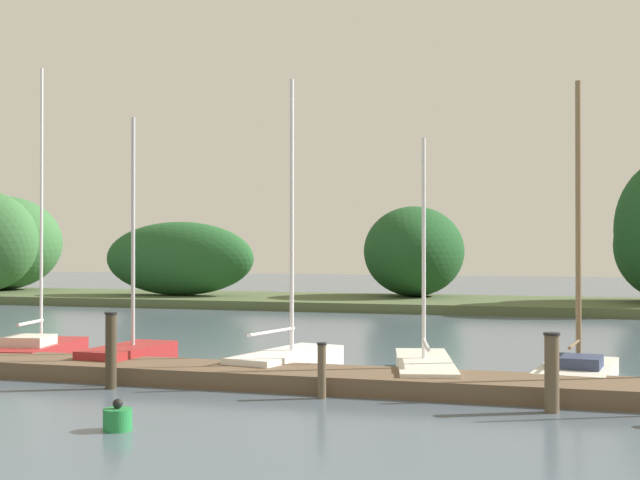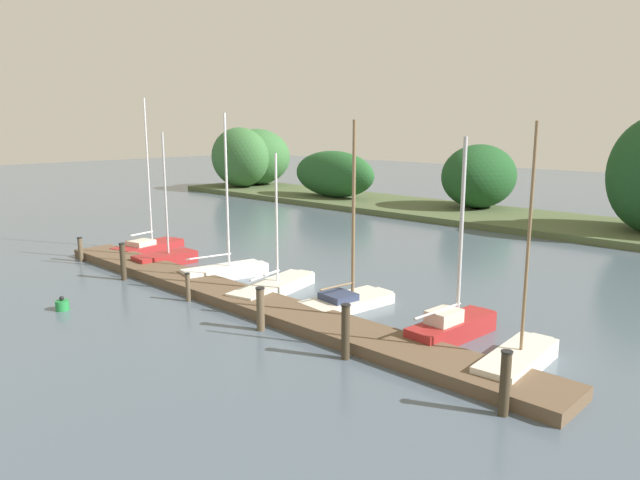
# 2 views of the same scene
# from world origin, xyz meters

# --- Properties ---
(dock_pier) EXTENTS (23.02, 1.80, 0.35)m
(dock_pier) POSITION_xyz_m (0.00, 13.26, 0.17)
(dock_pier) COLOR brown
(dock_pier) RESTS_ON ground
(far_shore) EXTENTS (63.05, 8.82, 7.26)m
(far_shore) POSITION_xyz_m (-2.45, 36.32, 2.74)
(far_shore) COLOR #4C5B38
(far_shore) RESTS_ON ground
(sailboat_0) EXTENTS (2.01, 3.92, 7.40)m
(sailboat_0) POSITION_xyz_m (-10.17, 15.55, 0.29)
(sailboat_0) COLOR maroon
(sailboat_0) RESTS_ON ground
(sailboat_1) EXTENTS (1.24, 2.91, 5.84)m
(sailboat_1) POSITION_xyz_m (-6.98, 14.57, 0.34)
(sailboat_1) COLOR maroon
(sailboat_1) RESTS_ON ground
(sailboat_2) EXTENTS (1.87, 3.69, 6.62)m
(sailboat_2) POSITION_xyz_m (-3.28, 15.07, 0.33)
(sailboat_2) COLOR white
(sailboat_2) RESTS_ON ground
(sailboat_3) EXTENTS (2.01, 4.49, 5.16)m
(sailboat_3) POSITION_xyz_m (-0.21, 14.99, 0.26)
(sailboat_3) COLOR silver
(sailboat_3) RESTS_ON ground
(sailboat_4) EXTENTS (1.79, 3.60, 6.33)m
(sailboat_4) POSITION_xyz_m (2.93, 15.56, 0.34)
(sailboat_4) COLOR silver
(sailboat_4) RESTS_ON ground
(mooring_piling_1) EXTENTS (0.25, 0.25, 1.52)m
(mooring_piling_1) POSITION_xyz_m (-5.96, 11.93, 0.77)
(mooring_piling_1) COLOR #3D3323
(mooring_piling_1) RESTS_ON ground
(mooring_piling_2) EXTENTS (0.18, 0.18, 1.04)m
(mooring_piling_2) POSITION_xyz_m (-1.64, 12.10, 0.52)
(mooring_piling_2) COLOR brown
(mooring_piling_2) RESTS_ON ground
(mooring_piling_3) EXTENTS (0.28, 0.28, 1.36)m
(mooring_piling_3) POSITION_xyz_m (2.50, 11.94, 0.69)
(mooring_piling_3) COLOR brown
(mooring_piling_3) RESTS_ON ground
(channel_buoy_0) EXTENTS (0.44, 0.44, 0.49)m
(channel_buoy_0) POSITION_xyz_m (-3.85, 8.56, 0.18)
(channel_buoy_0) COLOR #23843D
(channel_buoy_0) RESTS_ON ground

